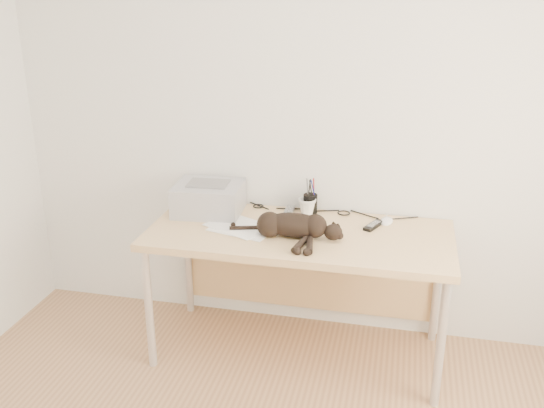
% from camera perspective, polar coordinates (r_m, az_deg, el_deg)
% --- Properties ---
extents(wall_back, '(3.50, 0.00, 3.50)m').
position_cam_1_polar(wall_back, '(3.37, 3.84, 8.54)').
color(wall_back, white).
rests_on(wall_back, floor).
extents(desk, '(1.60, 0.70, 0.74)m').
position_cam_1_polar(desk, '(3.33, 2.82, -4.17)').
color(desk, '#DCBA81').
rests_on(desk, floor).
extents(printer, '(0.39, 0.34, 0.18)m').
position_cam_1_polar(printer, '(3.45, -5.97, 0.57)').
color(printer, '#A6A6AB').
rests_on(printer, desk).
extents(papers, '(0.42, 0.36, 0.01)m').
position_cam_1_polar(papers, '(3.25, -2.94, -2.18)').
color(papers, white).
rests_on(papers, desk).
extents(cat, '(0.60, 0.27, 0.14)m').
position_cam_1_polar(cat, '(3.11, 1.74, -2.11)').
color(cat, black).
rests_on(cat, desk).
extents(mug, '(0.13, 0.13, 0.09)m').
position_cam_1_polar(mug, '(3.42, 3.33, -0.24)').
color(mug, white).
rests_on(mug, desk).
extents(pen_cup, '(0.08, 0.08, 0.20)m').
position_cam_1_polar(pen_cup, '(3.44, 3.63, 0.08)').
color(pen_cup, black).
rests_on(pen_cup, desk).
extents(remote_grey, '(0.05, 0.17, 0.02)m').
position_cam_1_polar(remote_grey, '(3.44, 1.59, -0.74)').
color(remote_grey, slate).
rests_on(remote_grey, desk).
extents(remote_black, '(0.10, 0.16, 0.02)m').
position_cam_1_polar(remote_black, '(3.30, 9.54, -2.00)').
color(remote_black, black).
rests_on(remote_black, desk).
extents(mouse, '(0.09, 0.13, 0.04)m').
position_cam_1_polar(mouse, '(3.37, 10.73, -1.40)').
color(mouse, white).
rests_on(mouse, desk).
extents(cable_tangle, '(1.36, 0.07, 0.01)m').
position_cam_1_polar(cable_tangle, '(3.48, 3.50, -0.58)').
color(cable_tangle, black).
rests_on(cable_tangle, desk).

